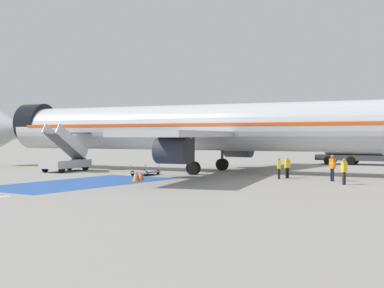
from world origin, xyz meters
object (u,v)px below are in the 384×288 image
Objects in this scene: airliner at (197,127)px; boarding_stairs_forward at (66,160)px; ground_crew_2 at (332,166)px; traffic_cone_1 at (136,176)px; fuel_tanker at (361,149)px; ground_crew_1 at (344,170)px; ground_crew_3 at (279,167)px; baggage_cart at (146,172)px; ground_crew_0 at (287,166)px; traffic_cone_0 at (141,176)px.

boarding_stairs_forward is at bearing 112.71° from airliner.
traffic_cone_1 is at bearing -121.61° from ground_crew_2.
traffic_cone_1 is (-7.35, -30.42, -1.41)m from fuel_tanker.
ground_crew_1 is 2.70m from ground_crew_2.
ground_crew_3 is at bearing -150.71° from ground_crew_2.
ground_crew_2 is (-1.54, 2.21, 0.09)m from ground_crew_1.
baggage_cart is (-10.43, -25.45, -1.51)m from fuel_tanker.
ground_crew_0 is at bearing -5.13° from fuel_tanker.
ground_crew_1 is (25.22, 0.91, -0.04)m from boarding_stairs_forward.
traffic_cone_1 is (0.42, -1.05, 0.07)m from traffic_cone_0.
ground_crew_0 is 1.21m from ground_crew_3.
traffic_cone_1 is (-13.33, -5.40, -0.65)m from ground_crew_1.
baggage_cart is at bearing -4.40° from boarding_stairs_forward.
airliner is 6.81m from baggage_cart.
ground_crew_1 is at bearing 6.77° from fuel_tanker.
ground_crew_3 reaches higher than traffic_cone_0.
baggage_cart is 4.05× the size of traffic_cone_1.
ground_crew_0 is at bearing -168.10° from ground_crew_2.
ground_crew_1 is at bearing 22.07° from traffic_cone_1.
ground_crew_2 is at bearing 59.64° from ground_crew_3.
ground_crew_1 is at bearing 17.58° from traffic_cone_0.
traffic_cone_0 is (-8.20, -6.30, -0.63)m from ground_crew_3.
ground_crew_0 is 11.25m from traffic_cone_0.
boarding_stairs_forward reaches higher than ground_crew_1.
fuel_tanker is at bearing 30.62° from ground_crew_1.
boarding_stairs_forward is 3.40× the size of ground_crew_3.
airliner reaches higher than boarding_stairs_forward.
traffic_cone_0 is (11.47, -3.45, -0.76)m from boarding_stairs_forward.
boarding_stairs_forward is at bearing 163.27° from traffic_cone_0.
airliner is 10.37m from ground_crew_3.
traffic_cone_0 is at bearing -126.19° from ground_crew_2.
traffic_cone_1 is (-11.78, -7.61, -0.75)m from ground_crew_2.
baggage_cart is (8.81, 0.48, -0.78)m from boarding_stairs_forward.
airliner reaches higher than ground_crew_2.
baggage_cart is 1.77× the size of ground_crew_3.
airliner is 25.82× the size of ground_crew_2.
fuel_tanker is 18.10× the size of traffic_cone_0.
traffic_cone_1 is (-7.94, -8.55, -0.58)m from ground_crew_0.
fuel_tanker reaches higher than ground_crew_1.
boarding_stairs_forward is at bearing -52.80° from ground_crew_0.
fuel_tanker reaches higher than traffic_cone_0.
baggage_cart is (-1.47, -5.51, -3.73)m from airliner.
ground_crew_0 is 0.86× the size of ground_crew_2.
ground_crew_3 is (0.43, -23.07, -0.85)m from fuel_tanker.
ground_crew_3 is at bearing 0.75° from boarding_stairs_forward.
airliner is 12.25m from boarding_stairs_forward.
fuel_tanker is 6.36× the size of ground_crew_3.
baggage_cart is 4.75m from traffic_cone_0.
ground_crew_2 is 3.35× the size of traffic_cone_0.
boarding_stairs_forward is 3.35× the size of ground_crew_0.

